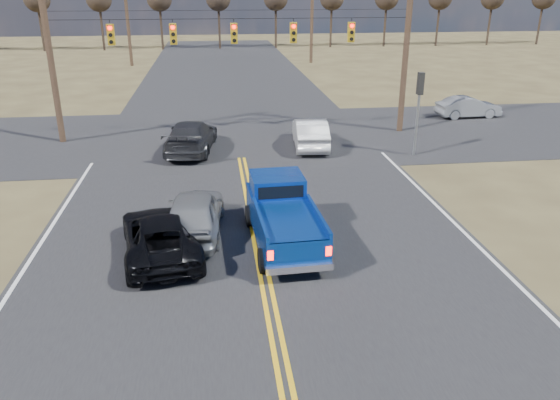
{
  "coord_description": "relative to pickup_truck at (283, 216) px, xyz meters",
  "views": [
    {
      "loc": [
        -1.22,
        -10.49,
        7.66
      ],
      "look_at": [
        0.68,
        4.83,
        1.5
      ],
      "focal_mm": 35.0,
      "sensor_mm": 36.0,
      "label": 1
    }
  ],
  "objects": [
    {
      "name": "signal_gantry",
      "position": [
        -0.29,
        12.83,
        4.15
      ],
      "size": [
        19.6,
        4.83,
        10.0
      ],
      "color": "#473323",
      "rests_on": "ground"
    },
    {
      "name": "dgrey_car_queue",
      "position": [
        -3.14,
        10.55,
        -0.17
      ],
      "size": [
        2.72,
        5.34,
        1.48
      ],
      "primitive_type": "imported",
      "rotation": [
        0.0,
        0.0,
        3.01
      ],
      "color": "#2D2D31",
      "rests_on": "ground"
    },
    {
      "name": "ground",
      "position": [
        -0.79,
        -4.95,
        -0.91
      ],
      "size": [
        160.0,
        160.0,
        0.0
      ],
      "primitive_type": "plane",
      "color": "brown",
      "rests_on": "ground"
    },
    {
      "name": "pickup_truck",
      "position": [
        0.0,
        0.0,
        0.0
      ],
      "size": [
        2.18,
        5.08,
        1.88
      ],
      "rotation": [
        0.0,
        0.0,
        0.04
      ],
      "color": "black",
      "rests_on": "ground"
    },
    {
      "name": "treeline",
      "position": [
        -0.79,
        22.01,
        4.79
      ],
      "size": [
        87.0,
        117.8,
        7.4
      ],
      "color": "#33261C",
      "rests_on": "ground"
    },
    {
      "name": "road_main",
      "position": [
        -0.79,
        5.05,
        -0.91
      ],
      "size": [
        14.0,
        120.0,
        0.02
      ],
      "primitive_type": "cube",
      "color": "#28282B",
      "rests_on": "ground"
    },
    {
      "name": "silver_suv",
      "position": [
        -2.77,
        0.95,
        -0.17
      ],
      "size": [
        2.09,
        4.49,
        1.49
      ],
      "primitive_type": "imported",
      "rotation": [
        0.0,
        0.0,
        3.06
      ],
      "color": "gray",
      "rests_on": "ground"
    },
    {
      "name": "cross_car_east_near",
      "position": [
        13.4,
        15.74,
        -0.28
      ],
      "size": [
        1.53,
        3.9,
        1.26
      ],
      "primitive_type": "imported",
      "rotation": [
        0.0,
        0.0,
        1.62
      ],
      "color": "gray",
      "rests_on": "ground"
    },
    {
      "name": "black_suv",
      "position": [
        -3.74,
        -0.37,
        -0.26
      ],
      "size": [
        2.83,
        4.93,
        1.3
      ],
      "primitive_type": "imported",
      "rotation": [
        0.0,
        0.0,
        3.29
      ],
      "color": "black",
      "rests_on": "ground"
    },
    {
      "name": "white_car_queue",
      "position": [
        2.73,
        10.55,
        -0.18
      ],
      "size": [
        1.9,
        4.52,
        1.45
      ],
      "primitive_type": "imported",
      "rotation": [
        0.0,
        0.0,
        3.06
      ],
      "color": "silver",
      "rests_on": "ground"
    },
    {
      "name": "road_cross",
      "position": [
        -0.79,
        13.05,
        -0.91
      ],
      "size": [
        120.0,
        12.0,
        0.02
      ],
      "primitive_type": "cube",
      "color": "#28282B",
      "rests_on": "ground"
    },
    {
      "name": "utility_poles",
      "position": [
        -0.79,
        12.05,
        4.32
      ],
      "size": [
        19.6,
        58.32,
        10.0
      ],
      "color": "#473323",
      "rests_on": "ground"
    }
  ]
}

